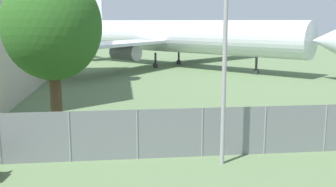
{
  "coord_description": "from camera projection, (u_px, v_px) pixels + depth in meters",
  "views": [
    {
      "loc": [
        -0.53,
        -3.31,
        5.29
      ],
      "look_at": [
        1.54,
        14.27,
        2.0
      ],
      "focal_mm": 42.0,
      "sensor_mm": 36.0,
      "label": 1
    }
  ],
  "objects": [
    {
      "name": "tree_near_hangar",
      "position": [
        52.0,
        27.0,
        17.57
      ],
      "size": [
        4.43,
        4.43,
        7.48
      ],
      "color": "#4C3823",
      "rests_on": "ground"
    },
    {
      "name": "perimeter_fence",
      "position": [
        137.0,
        134.0,
        15.08
      ],
      "size": [
        56.07,
        0.07,
        1.97
      ],
      "color": "gray",
      "rests_on": "ground"
    },
    {
      "name": "light_mast",
      "position": [
        225.0,
        46.0,
        13.96
      ],
      "size": [
        0.44,
        0.44,
        7.14
      ],
      "color": "#99999E",
      "rests_on": "ground"
    },
    {
      "name": "airplane",
      "position": [
        175.0,
        37.0,
        45.1
      ],
      "size": [
        29.42,
        30.03,
        10.77
      ],
      "rotation": [
        0.0,
        0.0,
        -0.8
      ],
      "color": "silver",
      "rests_on": "ground"
    }
  ]
}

